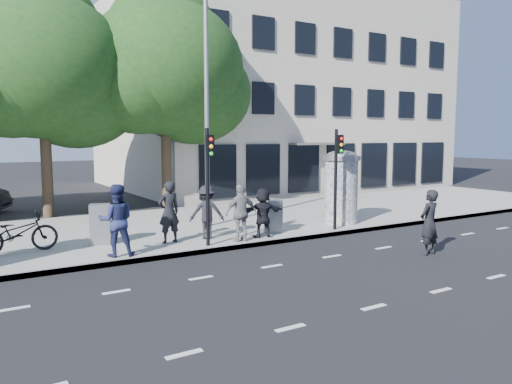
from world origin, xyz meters
TOP-DOWN VIEW (x-y plane):
  - ground at (0.00, 0.00)m, footprint 120.00×120.00m
  - sidewalk at (0.00, 7.50)m, footprint 40.00×8.00m
  - curb at (0.00, 3.55)m, footprint 40.00×0.10m
  - lane_dash_near at (0.00, -2.20)m, footprint 32.00×0.12m
  - lane_dash_far at (0.00, 1.40)m, footprint 32.00×0.12m
  - ad_column_right at (5.20, 4.70)m, footprint 1.36×1.36m
  - traffic_pole_near at (-0.60, 3.79)m, footprint 0.22×0.31m
  - traffic_pole_far at (4.20, 3.79)m, footprint 0.22×0.31m
  - street_lamp at (0.80, 6.63)m, footprint 0.25×0.93m
  - tree_near_left at (-3.50, 12.70)m, footprint 6.80×6.80m
  - tree_center at (1.50, 12.30)m, footprint 7.00×7.00m
  - building at (12.00, 19.99)m, footprint 20.30×15.85m
  - ped_b at (-1.40, 4.83)m, footprint 0.70×0.49m
  - ped_c at (-3.21, 4.00)m, footprint 1.09×0.95m
  - ped_d at (-0.17, 4.78)m, footprint 1.22×0.99m
  - ped_e at (0.51, 3.85)m, footprint 1.05×0.63m
  - ped_f at (1.39, 4.02)m, footprint 1.51×0.74m
  - man_road at (4.44, 0.14)m, footprint 0.73×0.53m
  - bicycle at (-5.42, 5.75)m, footprint 0.87×2.15m
  - cabinet_left at (-3.21, 5.66)m, footprint 0.68×0.59m
  - cabinet_right at (2.11, 4.49)m, footprint 0.54×0.42m

SIDE VIEW (x-z plane):
  - ground at x=0.00m, z-range 0.00..0.00m
  - lane_dash_near at x=0.00m, z-range 0.00..0.01m
  - lane_dash_far at x=0.00m, z-range 0.00..0.01m
  - sidewalk at x=0.00m, z-range 0.00..0.15m
  - curb at x=0.00m, z-range -0.01..0.15m
  - cabinet_right at x=2.11m, z-range 0.15..1.22m
  - bicycle at x=-5.42m, z-range 0.15..1.26m
  - cabinet_left at x=-3.21m, z-range 0.15..1.35m
  - man_road at x=4.44m, z-range 0.00..1.84m
  - ped_f at x=1.39m, z-range 0.15..1.71m
  - ped_d at x=-0.17m, z-range 0.15..1.80m
  - ped_e at x=0.51m, z-range 0.15..1.89m
  - ped_b at x=-1.40m, z-range 0.15..1.99m
  - ped_c at x=-3.21m, z-range 0.15..2.07m
  - ad_column_right at x=5.20m, z-range 0.21..2.86m
  - traffic_pole_near at x=-0.60m, z-range 0.53..3.93m
  - traffic_pole_far at x=4.20m, z-range 0.53..3.93m
  - street_lamp at x=0.80m, z-range 0.79..8.79m
  - building at x=12.00m, z-range -0.01..11.99m
  - tree_near_left at x=-3.50m, z-range 1.58..10.55m
  - tree_center at x=1.50m, z-range 1.66..10.96m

